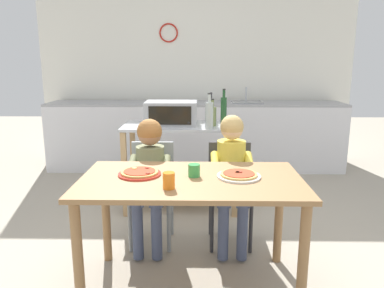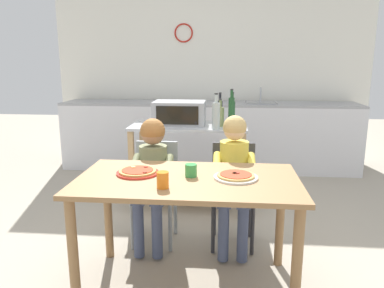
{
  "view_description": "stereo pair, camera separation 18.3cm",
  "coord_description": "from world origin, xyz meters",
  "px_view_note": "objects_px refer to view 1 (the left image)",
  "views": [
    {
      "loc": [
        0.05,
        -2.21,
        1.47
      ],
      "look_at": [
        0.0,
        0.3,
        0.9
      ],
      "focal_mm": 34.65,
      "sensor_mm": 36.0,
      "label": 1
    },
    {
      "loc": [
        0.23,
        -2.2,
        1.47
      ],
      "look_at": [
        0.0,
        0.3,
        0.9
      ],
      "focal_mm": 34.65,
      "sensor_mm": 36.0,
      "label": 2
    }
  ],
  "objects_px": {
    "bottle_brown_beer": "(209,115)",
    "dining_chair_left": "(152,185)",
    "kitchen_island_cart": "(181,153)",
    "child_in_olive_shirt": "(149,168)",
    "toaster_oven": "(171,113)",
    "bottle_clear_vinegar": "(212,116)",
    "child_in_yellow_shirt": "(232,168)",
    "bottle_slim_sauce": "(211,110)",
    "bottle_squat_spirits": "(224,112)",
    "dining_table": "(191,194)",
    "dining_chair_right": "(230,186)",
    "pizza_plate_red_rimmed": "(140,173)",
    "bottle_tall_green_wine": "(224,111)",
    "drinking_cup_green": "(194,170)",
    "pizza_plate_white": "(239,175)"
  },
  "relations": [
    {
      "from": "bottle_brown_beer",
      "to": "dining_chair_left",
      "type": "xyz_separation_m",
      "value": [
        -0.47,
        -0.5,
        -0.5
      ]
    },
    {
      "from": "kitchen_island_cart",
      "to": "child_in_olive_shirt",
      "type": "distance_m",
      "value": 0.87
    },
    {
      "from": "toaster_oven",
      "to": "bottle_clear_vinegar",
      "type": "height_order",
      "value": "bottle_clear_vinegar"
    },
    {
      "from": "child_in_yellow_shirt",
      "to": "bottle_clear_vinegar",
      "type": "bearing_deg",
      "value": 98.88
    },
    {
      "from": "dining_chair_left",
      "to": "child_in_olive_shirt",
      "type": "height_order",
      "value": "child_in_olive_shirt"
    },
    {
      "from": "toaster_oven",
      "to": "bottle_slim_sauce",
      "type": "bearing_deg",
      "value": 27.62
    },
    {
      "from": "bottle_squat_spirits",
      "to": "dining_table",
      "type": "xyz_separation_m",
      "value": [
        -0.29,
        -1.42,
        -0.33
      ]
    },
    {
      "from": "kitchen_island_cart",
      "to": "dining_chair_left",
      "type": "bearing_deg",
      "value": -105.51
    },
    {
      "from": "kitchen_island_cart",
      "to": "child_in_olive_shirt",
      "type": "relative_size",
      "value": 1.11
    },
    {
      "from": "dining_chair_right",
      "to": "child_in_olive_shirt",
      "type": "height_order",
      "value": "child_in_olive_shirt"
    },
    {
      "from": "child_in_olive_shirt",
      "to": "pizza_plate_red_rimmed",
      "type": "relative_size",
      "value": 3.7
    },
    {
      "from": "dining_chair_left",
      "to": "dining_table",
      "type": "bearing_deg",
      "value": -62.62
    },
    {
      "from": "bottle_tall_green_wine",
      "to": "child_in_yellow_shirt",
      "type": "xyz_separation_m",
      "value": [
        0.02,
        -0.75,
        -0.34
      ]
    },
    {
      "from": "dining_chair_right",
      "to": "child_in_olive_shirt",
      "type": "relative_size",
      "value": 0.8
    },
    {
      "from": "bottle_clear_vinegar",
      "to": "pizza_plate_red_rimmed",
      "type": "bearing_deg",
      "value": -112.1
    },
    {
      "from": "child_in_olive_shirt",
      "to": "drinking_cup_green",
      "type": "xyz_separation_m",
      "value": [
        0.35,
        -0.49,
        0.13
      ]
    },
    {
      "from": "bottle_squat_spirits",
      "to": "drinking_cup_green",
      "type": "relative_size",
      "value": 3.98
    },
    {
      "from": "toaster_oven",
      "to": "pizza_plate_red_rimmed",
      "type": "height_order",
      "value": "toaster_oven"
    },
    {
      "from": "toaster_oven",
      "to": "drinking_cup_green",
      "type": "relative_size",
      "value": 6.25
    },
    {
      "from": "toaster_oven",
      "to": "bottle_clear_vinegar",
      "type": "distance_m",
      "value": 0.41
    },
    {
      "from": "bottle_tall_green_wine",
      "to": "pizza_plate_white",
      "type": "height_order",
      "value": "bottle_tall_green_wine"
    },
    {
      "from": "bottle_brown_beer",
      "to": "dining_chair_right",
      "type": "relative_size",
      "value": 0.41
    },
    {
      "from": "child_in_yellow_shirt",
      "to": "pizza_plate_white",
      "type": "xyz_separation_m",
      "value": [
        -0.0,
        -0.5,
        0.1
      ]
    },
    {
      "from": "child_in_olive_shirt",
      "to": "pizza_plate_red_rimmed",
      "type": "height_order",
      "value": "child_in_olive_shirt"
    },
    {
      "from": "toaster_oven",
      "to": "child_in_olive_shirt",
      "type": "height_order",
      "value": "toaster_oven"
    },
    {
      "from": "dining_chair_left",
      "to": "bottle_tall_green_wine",
      "type": "bearing_deg",
      "value": 46.03
    },
    {
      "from": "pizza_plate_white",
      "to": "drinking_cup_green",
      "type": "distance_m",
      "value": 0.28
    },
    {
      "from": "bottle_squat_spirits",
      "to": "pizza_plate_white",
      "type": "bearing_deg",
      "value": -89.72
    },
    {
      "from": "dining_table",
      "to": "dining_chair_right",
      "type": "distance_m",
      "value": 0.73
    },
    {
      "from": "dining_chair_right",
      "to": "pizza_plate_red_rimmed",
      "type": "height_order",
      "value": "dining_chair_right"
    },
    {
      "from": "bottle_clear_vinegar",
      "to": "dining_table",
      "type": "distance_m",
      "value": 1.36
    },
    {
      "from": "toaster_oven",
      "to": "child_in_olive_shirt",
      "type": "relative_size",
      "value": 0.49
    },
    {
      "from": "kitchen_island_cart",
      "to": "drinking_cup_green",
      "type": "relative_size",
      "value": 14.1
    },
    {
      "from": "bottle_brown_beer",
      "to": "pizza_plate_red_rimmed",
      "type": "xyz_separation_m",
      "value": [
        -0.47,
        -1.09,
        -0.22
      ]
    },
    {
      "from": "pizza_plate_red_rimmed",
      "to": "drinking_cup_green",
      "type": "relative_size",
      "value": 3.43
    },
    {
      "from": "dining_chair_left",
      "to": "pizza_plate_red_rimmed",
      "type": "relative_size",
      "value": 2.96
    },
    {
      "from": "pizza_plate_white",
      "to": "toaster_oven",
      "type": "bearing_deg",
      "value": 111.06
    },
    {
      "from": "bottle_squat_spirits",
      "to": "child_in_yellow_shirt",
      "type": "distance_m",
      "value": 0.95
    },
    {
      "from": "bottle_clear_vinegar",
      "to": "dining_table",
      "type": "height_order",
      "value": "bottle_clear_vinegar"
    },
    {
      "from": "bottle_brown_beer",
      "to": "bottle_squat_spirits",
      "type": "bearing_deg",
      "value": 61.05
    },
    {
      "from": "toaster_oven",
      "to": "bottle_tall_green_wine",
      "type": "relative_size",
      "value": 1.39
    },
    {
      "from": "dining_chair_right",
      "to": "kitchen_island_cart",
      "type": "bearing_deg",
      "value": 120.85
    },
    {
      "from": "kitchen_island_cart",
      "to": "bottle_brown_beer",
      "type": "relative_size",
      "value": 3.41
    },
    {
      "from": "child_in_yellow_shirt",
      "to": "dining_table",
      "type": "bearing_deg",
      "value": -119.84
    },
    {
      "from": "dining_table",
      "to": "pizza_plate_red_rimmed",
      "type": "xyz_separation_m",
      "value": [
        -0.33,
        0.06,
        0.12
      ]
    },
    {
      "from": "bottle_clear_vinegar",
      "to": "child_in_olive_shirt",
      "type": "distance_m",
      "value": 0.98
    },
    {
      "from": "kitchen_island_cart",
      "to": "child_in_yellow_shirt",
      "type": "relative_size",
      "value": 1.08
    },
    {
      "from": "child_in_olive_shirt",
      "to": "child_in_yellow_shirt",
      "type": "relative_size",
      "value": 0.97
    },
    {
      "from": "pizza_plate_red_rimmed",
      "to": "kitchen_island_cart",
      "type": "bearing_deg",
      "value": 81.26
    },
    {
      "from": "child_in_yellow_shirt",
      "to": "child_in_olive_shirt",
      "type": "bearing_deg",
      "value": -179.74
    }
  ]
}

